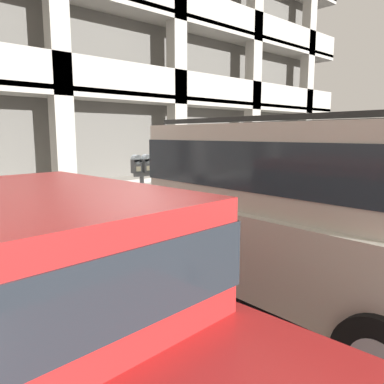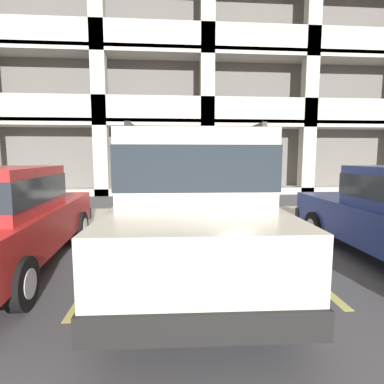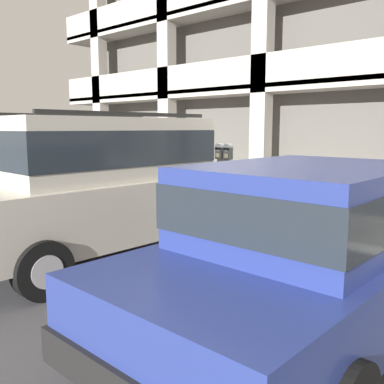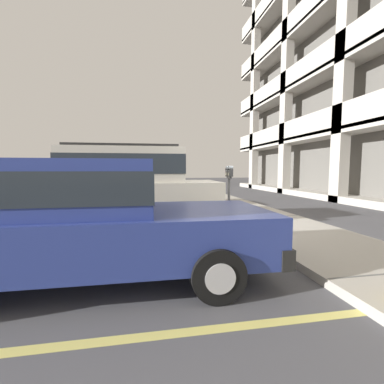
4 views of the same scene
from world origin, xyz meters
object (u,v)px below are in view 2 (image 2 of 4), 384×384
Objects in this scene: silver_suv at (191,198)px; parking_meter_near at (182,178)px; parking_garage at (196,31)px; fire_hydrant at (363,203)px.

parking_meter_near is (-0.00, 2.76, 0.09)m from silver_suv.
parking_meter_near is 0.04× the size of parking_garage.
silver_suv reaches higher than parking_meter_near.
silver_suv is at bearing -95.52° from parking_garage.
silver_suv reaches higher than fire_hydrant.
parking_garage is 14.38m from fire_hydrant.
fire_hydrant is (3.41, -11.03, -8.57)m from parking_garage.
parking_garage reaches higher than parking_meter_near.
parking_garage is at bearing 107.20° from fire_hydrant.
parking_meter_near is at bearing -176.44° from fire_hydrant.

